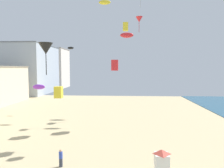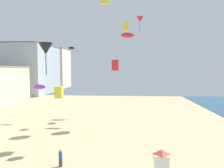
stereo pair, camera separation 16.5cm
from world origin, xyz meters
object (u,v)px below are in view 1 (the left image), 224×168
at_px(kite_purple_parafoil, 39,87).
at_px(kite_yellow_box_3, 59,92).
at_px(kite_flyer, 61,157).
at_px(kite_red_parafoil_2, 127,35).
at_px(kite_black_parafoil, 71,48).
at_px(kite_red_box, 115,65).
at_px(kite_black_delta, 46,49).
at_px(kite_yellow_box_2, 126,27).
at_px(kite_yellow_parafoil, 105,2).
at_px(kite_red_delta, 139,20).
at_px(lifeguard_stand, 162,158).

relative_size(kite_purple_parafoil, kite_yellow_box_3, 1.33).
distance_m(kite_flyer, kite_yellow_box_3, 11.65).
relative_size(kite_flyer, kite_red_parafoil_2, 0.61).
relative_size(kite_black_parafoil, kite_red_box, 0.81).
height_order(kite_black_parafoil, kite_black_delta, kite_black_parafoil).
relative_size(kite_flyer, kite_black_parafoil, 1.23).
distance_m(kite_purple_parafoil, kite_red_box, 13.56).
bearing_deg(kite_black_parafoil, kite_red_parafoil_2, -6.17).
bearing_deg(kite_red_box, kite_purple_parafoil, 171.75).
bearing_deg(kite_purple_parafoil, kite_black_parafoil, 72.16).
xyz_separation_m(kite_black_parafoil, kite_yellow_box_2, (11.47, -17.36, 0.89)).
bearing_deg(kite_flyer, kite_yellow_parafoil, -121.23).
height_order(kite_flyer, kite_yellow_box_2, kite_yellow_box_2).
bearing_deg(kite_red_box, kite_red_delta, 65.37).
height_order(kite_yellow_box_2, kite_yellow_box_3, kite_yellow_box_2).
height_order(kite_flyer, lifeguard_stand, lifeguard_stand).
distance_m(lifeguard_stand, kite_yellow_parafoil, 26.20).
bearing_deg(kite_red_box, kite_yellow_box_3, -152.71).
height_order(kite_purple_parafoil, kite_red_parafoil_2, kite_red_parafoil_2).
distance_m(kite_red_box, kite_red_parafoil_2, 12.00).
bearing_deg(lifeguard_stand, kite_yellow_box_3, 127.23).
relative_size(kite_flyer, kite_yellow_box_2, 1.63).
xyz_separation_m(kite_black_delta, kite_red_box, (5.86, 13.00, -1.38)).
bearing_deg(kite_red_parafoil_2, kite_yellow_box_3, -124.34).
relative_size(kite_black_delta, kite_red_box, 1.83).
bearing_deg(kite_flyer, kite_yellow_box_3, -93.87).
xyz_separation_m(kite_red_box, kite_yellow_box_3, (-7.67, -3.96, -3.80)).
height_order(kite_purple_parafoil, kite_yellow_box_3, kite_yellow_box_3).
height_order(lifeguard_stand, kite_black_delta, kite_black_delta).
relative_size(kite_red_delta, kite_yellow_parafoil, 1.56).
distance_m(lifeguard_stand, kite_purple_parafoil, 25.17).
distance_m(kite_black_parafoil, kite_yellow_box_2, 20.83).
xyz_separation_m(kite_black_parafoil, kite_red_box, (9.87, -11.40, -3.79)).
bearing_deg(kite_black_delta, kite_yellow_parafoil, 74.97).
distance_m(kite_purple_parafoil, kite_red_parafoil_2, 19.62).
bearing_deg(kite_red_delta, lifeguard_stand, -89.62).
bearing_deg(lifeguard_stand, kite_purple_parafoil, 126.07).
bearing_deg(kite_flyer, kite_purple_parafoil, -83.86).
height_order(lifeguard_stand, kite_yellow_parafoil, kite_yellow_parafoil).
relative_size(kite_black_parafoil, kite_yellow_box_2, 1.33).
distance_m(kite_red_delta, kite_red_box, 13.79).
relative_size(kite_black_parafoil, kite_red_parafoil_2, 0.50).
bearing_deg(kite_red_delta, kite_purple_parafoil, -156.28).
bearing_deg(kite_purple_parafoil, kite_yellow_box_2, -28.32).
distance_m(kite_flyer, kite_red_delta, 30.61).
bearing_deg(kite_flyer, kite_black_delta, -56.01).
relative_size(lifeguard_stand, kite_yellow_parafoil, 1.31).
height_order(kite_red_delta, kite_red_box, kite_red_delta).
bearing_deg(kite_red_parafoil_2, kite_flyer, -104.52).
bearing_deg(kite_flyer, kite_red_box, -129.39).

